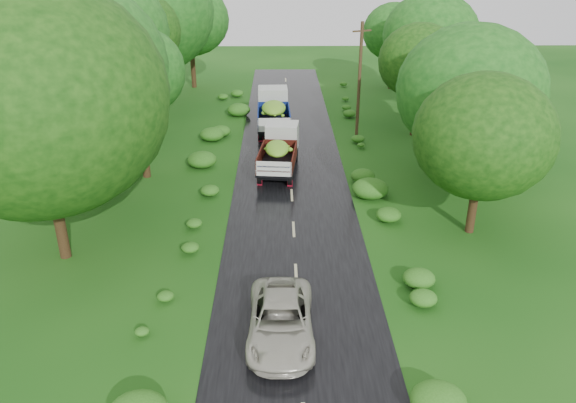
{
  "coord_description": "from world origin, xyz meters",
  "views": [
    {
      "loc": [
        -0.65,
        -15.95,
        12.67
      ],
      "look_at": [
        -0.28,
        7.57,
        1.7
      ],
      "focal_mm": 35.0,
      "sensor_mm": 36.0,
      "label": 1
    }
  ],
  "objects_px": {
    "truck_near": "(279,149)",
    "truck_far": "(273,110)",
    "car": "(281,320)",
    "utility_pole": "(359,81)"
  },
  "relations": [
    {
      "from": "truck_near",
      "to": "car",
      "type": "relative_size",
      "value": 1.2
    },
    {
      "from": "truck_near",
      "to": "utility_pole",
      "type": "height_order",
      "value": "utility_pole"
    },
    {
      "from": "truck_near",
      "to": "car",
      "type": "bearing_deg",
      "value": -83.82
    },
    {
      "from": "truck_near",
      "to": "truck_far",
      "type": "relative_size",
      "value": 0.92
    },
    {
      "from": "truck_near",
      "to": "truck_far",
      "type": "bearing_deg",
      "value": 99.1
    },
    {
      "from": "car",
      "to": "utility_pole",
      "type": "height_order",
      "value": "utility_pole"
    },
    {
      "from": "utility_pole",
      "to": "truck_near",
      "type": "bearing_deg",
      "value": -157.62
    },
    {
      "from": "truck_far",
      "to": "car",
      "type": "bearing_deg",
      "value": -90.42
    },
    {
      "from": "truck_near",
      "to": "utility_pole",
      "type": "relative_size",
      "value": 0.74
    },
    {
      "from": "truck_far",
      "to": "truck_near",
      "type": "bearing_deg",
      "value": -88.48
    }
  ]
}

